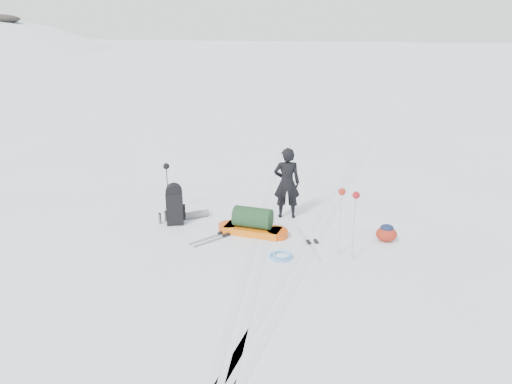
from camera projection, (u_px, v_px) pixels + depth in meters
The scene contains 13 objects.
ground at pixel (262, 233), 10.91m from camera, with size 200.00×200.00×0.00m, color white.
ski_tracks at pixel (295, 220), 11.61m from camera, with size 3.38×17.97×0.01m.
skier at pixel (287, 183), 11.55m from camera, with size 0.61×0.40×1.69m, color black.
pulk_sled at pixel (253, 224), 10.83m from camera, with size 1.62×0.67×0.60m.
expedition_rucksack at pixel (177, 205), 11.32m from camera, with size 0.87×0.87×0.96m.
ski_poles_black at pixel (167, 172), 11.81m from camera, with size 0.15×0.17×1.23m.
ski_poles_silver at pixel (348, 201), 9.44m from camera, with size 0.41×0.29×1.40m.
touring_skis_grey at pixel (224, 235), 10.80m from camera, with size 1.22×1.44×0.06m.
touring_skis_white at pixel (312, 243), 10.42m from camera, with size 0.84×1.59×0.06m.
rope_coil at pixel (281, 256), 9.82m from camera, with size 0.58×0.58×0.06m.
small_daypack at pixel (386, 233), 10.47m from camera, with size 0.53×0.46×0.38m.
thermos_pair at pixel (163, 217), 11.47m from camera, with size 0.16×0.27×0.26m.
stuff_sack at pixel (256, 225), 11.02m from camera, with size 0.39×0.29×0.23m.
Camera 1 is at (1.79, -9.85, 4.44)m, focal length 35.00 mm.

